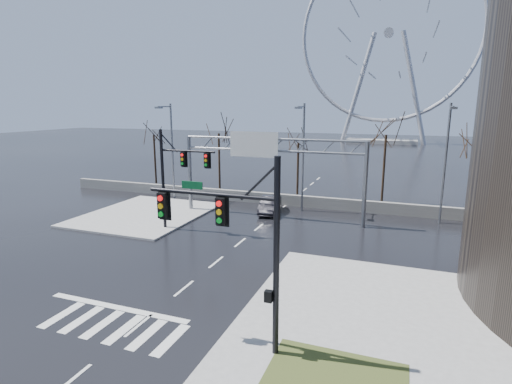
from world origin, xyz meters
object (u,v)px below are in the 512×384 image
at_px(signal_mast_far, 175,171).
at_px(ferris_wheel, 388,40).
at_px(car, 270,205).
at_px(sign_gantry, 266,160).
at_px(signal_mast_near, 242,236).

bearing_deg(signal_mast_far, ferris_wheel, 82.80).
distance_m(ferris_wheel, car, 82.54).
xyz_separation_m(signal_mast_far, sign_gantry, (5.49, 6.00, 0.35)).
distance_m(sign_gantry, ferris_wheel, 82.91).
height_order(ferris_wheel, car, ferris_wheel).
bearing_deg(signal_mast_near, ferris_wheel, 90.08).
xyz_separation_m(signal_mast_near, signal_mast_far, (-11.01, 13.00, -0.04)).
height_order(signal_mast_near, ferris_wheel, ferris_wheel).
bearing_deg(signal_mast_far, sign_gantry, 47.53).
xyz_separation_m(ferris_wheel, car, (-5.60, -78.34, -25.38)).
relative_size(signal_mast_near, ferris_wheel, 0.16).
relative_size(sign_gantry, ferris_wheel, 0.32).
bearing_deg(signal_mast_near, signal_mast_far, 130.26).
relative_size(signal_mast_near, signal_mast_far, 1.00).
distance_m(signal_mast_near, ferris_wheel, 101.29).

